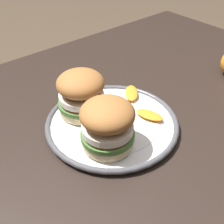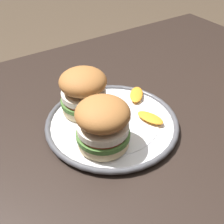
{
  "view_description": "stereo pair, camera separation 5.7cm",
  "coord_description": "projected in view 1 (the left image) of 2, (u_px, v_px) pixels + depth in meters",
  "views": [
    {
      "loc": [
        -0.26,
        -0.31,
        1.13
      ],
      "look_at": [
        0.05,
        0.05,
        0.76
      ],
      "focal_mm": 45.19,
      "sensor_mm": 36.0,
      "label": 1
    },
    {
      "loc": [
        -0.21,
        -0.35,
        1.13
      ],
      "look_at": [
        0.05,
        0.05,
        0.76
      ],
      "focal_mm": 45.19,
      "sensor_mm": 36.0,
      "label": 2
    }
  ],
  "objects": [
    {
      "name": "dining_table",
      "position": [
        111.0,
        174.0,
        0.62
      ],
      "size": [
        1.47,
        0.98,
        0.72
      ],
      "color": "black",
      "rests_on": "ground"
    },
    {
      "name": "dinner_plate",
      "position": [
        112.0,
        123.0,
        0.62
      ],
      "size": [
        0.29,
        0.29,
        0.02
      ],
      "color": "white",
      "rests_on": "dining_table"
    },
    {
      "name": "sandwich_half_left",
      "position": [
        108.0,
        124.0,
        0.53
      ],
      "size": [
        0.12,
        0.12,
        0.1
      ],
      "color": "beige",
      "rests_on": "dinner_plate"
    },
    {
      "name": "sandwich_half_right",
      "position": [
        81.0,
        93.0,
        0.61
      ],
      "size": [
        0.14,
        0.14,
        0.1
      ],
      "color": "beige",
      "rests_on": "dinner_plate"
    },
    {
      "name": "orange_peel_curled",
      "position": [
        115.0,
        114.0,
        0.62
      ],
      "size": [
        0.07,
        0.07,
        0.01
      ],
      "color": "orange",
      "rests_on": "dinner_plate"
    },
    {
      "name": "orange_peel_strip_long",
      "position": [
        149.0,
        115.0,
        0.62
      ],
      "size": [
        0.05,
        0.07,
        0.01
      ],
      "color": "orange",
      "rests_on": "dinner_plate"
    },
    {
      "name": "orange_peel_strip_short",
      "position": [
        131.0,
        93.0,
        0.69
      ],
      "size": [
        0.07,
        0.07,
        0.01
      ],
      "color": "orange",
      "rests_on": "dinner_plate"
    }
  ]
}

